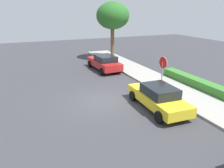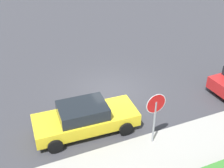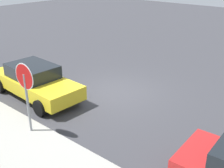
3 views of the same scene
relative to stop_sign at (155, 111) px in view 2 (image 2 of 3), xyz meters
name	(u,v)px [view 2 (image 2 of 3)]	position (x,y,z in m)	size (l,w,h in m)	color
ground_plane	(111,91)	(0.03, -4.46, -1.75)	(60.00, 60.00, 0.00)	#38383D
sidewalk_curb	(163,157)	(0.03, 0.93, -1.68)	(32.00, 2.79, 0.14)	#9E9B93
stop_sign	(155,111)	(0.00, 0.00, 0.00)	(0.87, 0.08, 2.52)	gray
parked_car_yellow	(85,118)	(2.34, -1.90, -1.03)	(4.64, 2.12, 1.42)	yellow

